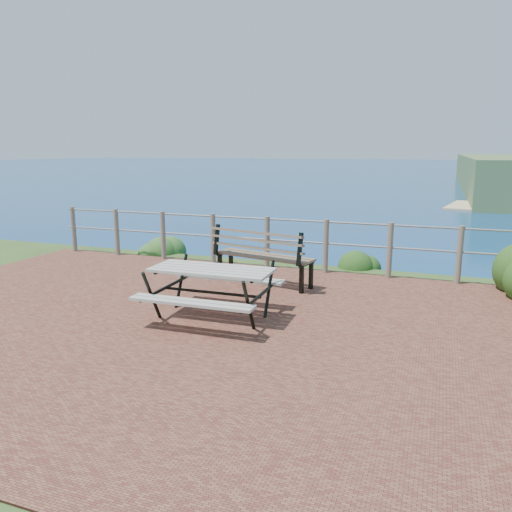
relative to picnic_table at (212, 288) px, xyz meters
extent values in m
cube|color=brown|center=(-0.27, -0.28, -0.44)|extent=(10.00, 7.00, 0.12)
plane|color=#155980|center=(-0.27, 199.72, -0.44)|extent=(1200.00, 1200.00, 0.00)
cylinder|color=#6B5B4C|center=(-4.87, 3.07, 0.08)|extent=(0.10, 0.10, 1.00)
cylinder|color=#6B5B4C|center=(-3.72, 3.07, 0.08)|extent=(0.10, 0.10, 1.00)
cylinder|color=#6B5B4C|center=(-2.57, 3.07, 0.08)|extent=(0.10, 0.10, 1.00)
cylinder|color=#6B5B4C|center=(-1.42, 3.07, 0.08)|extent=(0.10, 0.10, 1.00)
cylinder|color=#6B5B4C|center=(-0.27, 3.07, 0.08)|extent=(0.10, 0.10, 1.00)
cylinder|color=#6B5B4C|center=(0.88, 3.07, 0.08)|extent=(0.10, 0.10, 1.00)
cylinder|color=#6B5B4C|center=(2.03, 3.07, 0.08)|extent=(0.10, 0.10, 1.00)
cylinder|color=#6B5B4C|center=(3.18, 3.07, 0.08)|extent=(0.10, 0.10, 1.00)
cylinder|color=slate|center=(-0.27, 3.07, 0.53)|extent=(9.40, 0.04, 0.04)
cylinder|color=slate|center=(-0.27, 3.07, 0.13)|extent=(9.40, 0.04, 0.04)
cube|color=#A3A093|center=(0.00, 0.00, 0.25)|extent=(1.65, 0.71, 0.04)
cube|color=#A3A093|center=(0.00, 0.00, -0.02)|extent=(1.64, 0.28, 0.04)
cube|color=#A3A093|center=(0.00, 0.00, -0.02)|extent=(1.64, 0.28, 0.04)
cylinder|color=black|center=(0.00, 0.00, -0.07)|extent=(1.41, 0.07, 0.04)
cube|color=brown|center=(0.07, 1.91, 0.06)|extent=(1.81, 0.82, 0.04)
cube|color=brown|center=(0.07, 1.91, 0.37)|extent=(1.75, 0.52, 0.40)
cube|color=black|center=(0.07, 1.91, -0.18)|extent=(0.07, 0.08, 0.48)
cube|color=black|center=(0.07, 1.91, -0.18)|extent=(0.07, 0.08, 0.48)
cube|color=black|center=(0.07, 1.91, -0.18)|extent=(0.07, 0.08, 0.48)
cube|color=black|center=(0.07, 1.91, -0.18)|extent=(0.07, 0.08, 0.48)
ellipsoid|color=#255B22|center=(-3.00, 3.69, -0.44)|extent=(0.77, 0.77, 0.51)
ellipsoid|color=#1D3D12|center=(1.49, 3.87, -0.44)|extent=(0.72, 0.72, 0.44)
camera|label=1|loc=(2.82, -5.88, 1.82)|focal=35.00mm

